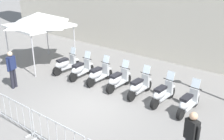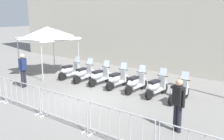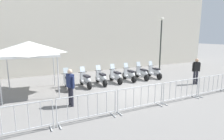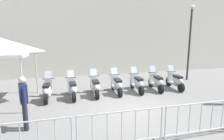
{
  "view_description": "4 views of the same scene",
  "coord_description": "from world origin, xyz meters",
  "px_view_note": "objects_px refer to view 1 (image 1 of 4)",
  "views": [
    {
      "loc": [
        7.14,
        -6.21,
        5.35
      ],
      "look_at": [
        -0.44,
        1.98,
        0.88
      ],
      "focal_mm": 43.26,
      "sensor_mm": 36.0,
      "label": 1
    },
    {
      "loc": [
        8.48,
        -7.53,
        3.75
      ],
      "look_at": [
        -0.29,
        1.85,
        0.96
      ],
      "focal_mm": 42.66,
      "sensor_mm": 36.0,
      "label": 2
    },
    {
      "loc": [
        -5.01,
        -9.08,
        3.18
      ],
      "look_at": [
        -0.75,
        1.37,
        1.06
      ],
      "focal_mm": 29.07,
      "sensor_mm": 36.0,
      "label": 3
    },
    {
      "loc": [
        -2.08,
        -7.09,
        3.02
      ],
      "look_at": [
        -0.39,
        2.18,
        1.21
      ],
      "focal_mm": 30.73,
      "sensor_mm": 36.0,
      "label": 4
    }
  ],
  "objects_px": {
    "motorcycle_3": "(118,80)",
    "officer_near_row_end": "(12,68)",
    "barrier_segment_3": "(57,137)",
    "canopy_tent": "(39,20)",
    "motorcycle_4": "(139,86)",
    "barrier_segment_2": "(11,111)",
    "officer_mid_plaza": "(191,136)",
    "motorcycle_6": "(188,103)",
    "motorcycle_0": "(65,64)",
    "motorcycle_2": "(99,74)",
    "motorcycle_1": "(81,69)",
    "motorcycle_5": "(162,94)"
  },
  "relations": [
    {
      "from": "motorcycle_6",
      "to": "barrier_segment_2",
      "type": "height_order",
      "value": "motorcycle_6"
    },
    {
      "from": "motorcycle_3",
      "to": "motorcycle_1",
      "type": "bearing_deg",
      "value": -172.42
    },
    {
      "from": "barrier_segment_2",
      "to": "officer_near_row_end",
      "type": "height_order",
      "value": "officer_near_row_end"
    },
    {
      "from": "barrier_segment_3",
      "to": "officer_near_row_end",
      "type": "bearing_deg",
      "value": 164.9
    },
    {
      "from": "motorcycle_2",
      "to": "motorcycle_4",
      "type": "bearing_deg",
      "value": 5.87
    },
    {
      "from": "motorcycle_1",
      "to": "officer_mid_plaza",
      "type": "bearing_deg",
      "value": -16.64
    },
    {
      "from": "motorcycle_0",
      "to": "motorcycle_2",
      "type": "distance_m",
      "value": 2.22
    },
    {
      "from": "motorcycle_2",
      "to": "motorcycle_6",
      "type": "bearing_deg",
      "value": 4.38
    },
    {
      "from": "motorcycle_1",
      "to": "barrier_segment_2",
      "type": "distance_m",
      "value": 4.59
    },
    {
      "from": "motorcycle_5",
      "to": "barrier_segment_2",
      "type": "relative_size",
      "value": 0.74
    },
    {
      "from": "motorcycle_2",
      "to": "barrier_segment_2",
      "type": "distance_m",
      "value": 4.55
    },
    {
      "from": "barrier_segment_3",
      "to": "canopy_tent",
      "type": "distance_m",
      "value": 8.2
    },
    {
      "from": "motorcycle_0",
      "to": "motorcycle_2",
      "type": "height_order",
      "value": "same"
    },
    {
      "from": "barrier_segment_3",
      "to": "officer_mid_plaza",
      "type": "relative_size",
      "value": 1.35
    },
    {
      "from": "motorcycle_4",
      "to": "officer_near_row_end",
      "type": "relative_size",
      "value": 1.0
    },
    {
      "from": "motorcycle_6",
      "to": "barrier_segment_2",
      "type": "distance_m",
      "value": 6.42
    },
    {
      "from": "motorcycle_4",
      "to": "barrier_segment_2",
      "type": "distance_m",
      "value": 5.16
    },
    {
      "from": "officer_near_row_end",
      "to": "motorcycle_1",
      "type": "bearing_deg",
      "value": 63.46
    },
    {
      "from": "motorcycle_1",
      "to": "officer_near_row_end",
      "type": "bearing_deg",
      "value": -116.54
    },
    {
      "from": "motorcycle_6",
      "to": "officer_near_row_end",
      "type": "distance_m",
      "value": 7.69
    },
    {
      "from": "motorcycle_0",
      "to": "barrier_segment_2",
      "type": "relative_size",
      "value": 0.74
    },
    {
      "from": "motorcycle_1",
      "to": "motorcycle_3",
      "type": "relative_size",
      "value": 1.0
    },
    {
      "from": "motorcycle_6",
      "to": "officer_mid_plaza",
      "type": "relative_size",
      "value": 1.0
    },
    {
      "from": "motorcycle_1",
      "to": "motorcycle_3",
      "type": "xyz_separation_m",
      "value": [
        2.2,
        0.29,
        0.0
      ]
    },
    {
      "from": "motorcycle_0",
      "to": "canopy_tent",
      "type": "distance_m",
      "value": 2.85
    },
    {
      "from": "motorcycle_4",
      "to": "motorcycle_0",
      "type": "bearing_deg",
      "value": -174.1
    },
    {
      "from": "motorcycle_1",
      "to": "motorcycle_3",
      "type": "bearing_deg",
      "value": 7.58
    },
    {
      "from": "barrier_segment_2",
      "to": "motorcycle_2",
      "type": "bearing_deg",
      "value": 93.24
    },
    {
      "from": "motorcycle_5",
      "to": "barrier_segment_2",
      "type": "xyz_separation_m",
      "value": [
        -3.06,
        -4.87,
        0.07
      ]
    },
    {
      "from": "motorcycle_6",
      "to": "barrier_segment_2",
      "type": "bearing_deg",
      "value": -130.5
    },
    {
      "from": "officer_near_row_end",
      "to": "canopy_tent",
      "type": "height_order",
      "value": "canopy_tent"
    },
    {
      "from": "motorcycle_1",
      "to": "motorcycle_4",
      "type": "height_order",
      "value": "same"
    },
    {
      "from": "canopy_tent",
      "to": "motorcycle_0",
      "type": "bearing_deg",
      "value": 2.32
    },
    {
      "from": "motorcycle_5",
      "to": "officer_near_row_end",
      "type": "bearing_deg",
      "value": -150.46
    },
    {
      "from": "officer_mid_plaza",
      "to": "officer_near_row_end",
      "type": "bearing_deg",
      "value": -175.0
    },
    {
      "from": "motorcycle_0",
      "to": "barrier_segment_3",
      "type": "distance_m",
      "value": 6.39
    },
    {
      "from": "motorcycle_6",
      "to": "motorcycle_3",
      "type": "bearing_deg",
      "value": -176.41
    },
    {
      "from": "motorcycle_4",
      "to": "barrier_segment_2",
      "type": "height_order",
      "value": "motorcycle_4"
    },
    {
      "from": "motorcycle_0",
      "to": "motorcycle_1",
      "type": "distance_m",
      "value": 1.12
    },
    {
      "from": "motorcycle_4",
      "to": "barrier_segment_3",
      "type": "xyz_separation_m",
      "value": [
        0.46,
        -4.58,
        0.07
      ]
    },
    {
      "from": "officer_mid_plaza",
      "to": "motorcycle_6",
      "type": "bearing_deg",
      "value": 118.76
    },
    {
      "from": "officer_near_row_end",
      "to": "motorcycle_0",
      "type": "bearing_deg",
      "value": 84.14
    },
    {
      "from": "barrier_segment_2",
      "to": "canopy_tent",
      "type": "bearing_deg",
      "value": 136.32
    },
    {
      "from": "motorcycle_4",
      "to": "barrier_segment_3",
      "type": "relative_size",
      "value": 0.74
    },
    {
      "from": "motorcycle_5",
      "to": "motorcycle_6",
      "type": "xyz_separation_m",
      "value": [
        1.11,
        0.01,
        0.0
      ]
    },
    {
      "from": "barrier_segment_3",
      "to": "officer_near_row_end",
      "type": "xyz_separation_m",
      "value": [
        -5.16,
        1.39,
        0.45
      ]
    },
    {
      "from": "motorcycle_4",
      "to": "barrier_segment_2",
      "type": "bearing_deg",
      "value": -112.26
    },
    {
      "from": "barrier_segment_2",
      "to": "motorcycle_5",
      "type": "bearing_deg",
      "value": 57.9
    },
    {
      "from": "motorcycle_3",
      "to": "officer_near_row_end",
      "type": "bearing_deg",
      "value": -139.31
    },
    {
      "from": "barrier_segment_3",
      "to": "canopy_tent",
      "type": "height_order",
      "value": "canopy_tent"
    }
  ]
}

